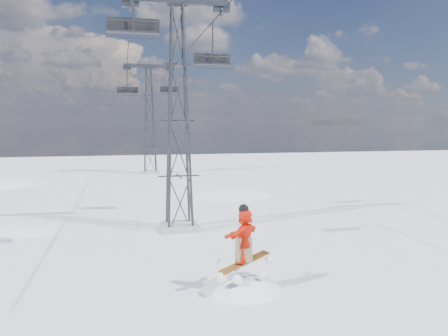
{
  "coord_description": "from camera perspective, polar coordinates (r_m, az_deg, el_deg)",
  "views": [
    {
      "loc": [
        -1.82,
        -13.62,
        5.41
      ],
      "look_at": [
        2.11,
        3.61,
        3.57
      ],
      "focal_mm": 35.0,
      "sensor_mm": 36.0,
      "label": 1
    }
  ],
  "objects": [
    {
      "name": "ground",
      "position": [
        14.76,
        -5.08,
        -15.56
      ],
      "size": [
        120.0,
        120.0,
        0.0
      ],
      "primitive_type": "plane",
      "color": "white",
      "rests_on": "ground"
    },
    {
      "name": "snow_terrain",
      "position": [
        38.06,
        -17.04,
        -17.52
      ],
      "size": [
        39.0,
        37.0,
        22.0
      ],
      "color": "white",
      "rests_on": "ground"
    },
    {
      "name": "lift_tower_near",
      "position": [
        21.77,
        -5.99,
        6.08
      ],
      "size": [
        5.2,
        1.8,
        11.43
      ],
      "color": "#999999",
      "rests_on": "ground"
    },
    {
      "name": "lift_tower_far",
      "position": [
        46.69,
        -9.7,
        5.95
      ],
      "size": [
        5.2,
        1.8,
        11.43
      ],
      "color": "#999999",
      "rests_on": "ground"
    },
    {
      "name": "haul_cables",
      "position": [
        33.66,
        -8.53,
        15.2
      ],
      "size": [
        4.46,
        51.0,
        0.06
      ],
      "color": "black",
      "rests_on": "ground"
    },
    {
      "name": "snowboarder_jump",
      "position": [
        15.47,
        2.32,
        -21.11
      ],
      "size": [
        4.4,
        4.4,
        6.81
      ],
      "color": "white",
      "rests_on": "ground"
    },
    {
      "name": "lift_chair_near",
      "position": [
        17.23,
        -11.75,
        17.62
      ],
      "size": [
        1.94,
        0.56,
        2.4
      ],
      "color": "black",
      "rests_on": "ground"
    },
    {
      "name": "lift_chair_mid",
      "position": [
        24.66,
        -1.51,
        13.92
      ],
      "size": [
        2.04,
        0.59,
        2.53
      ],
      "color": "black",
      "rests_on": "ground"
    },
    {
      "name": "lift_chair_far",
      "position": [
        47.01,
        -12.5,
        9.84
      ],
      "size": [
        2.16,
        0.62,
        2.68
      ],
      "color": "black",
      "rests_on": "ground"
    },
    {
      "name": "lift_chair_extra",
      "position": [
        47.08,
        -7.06,
        10.08
      ],
      "size": [
        2.04,
        0.59,
        2.53
      ],
      "color": "black",
      "rests_on": "ground"
    }
  ]
}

